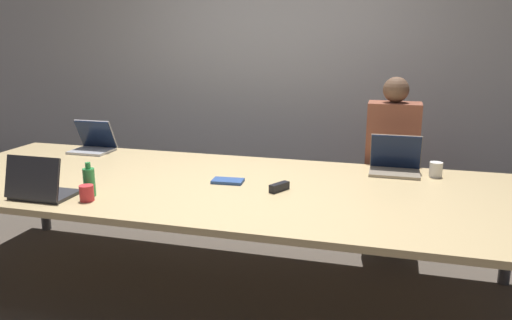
{
  "coord_description": "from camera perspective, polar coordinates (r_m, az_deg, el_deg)",
  "views": [
    {
      "loc": [
        1.07,
        -2.97,
        1.7
      ],
      "look_at": [
        0.21,
        0.1,
        0.91
      ],
      "focal_mm": 35.0,
      "sensor_mm": 36.0,
      "label": 1
    }
  ],
  "objects": [
    {
      "name": "laptop_near_left",
      "position": [
        3.24,
        -23.54,
        -2.77
      ],
      "size": [
        0.36,
        0.26,
        0.27
      ],
      "rotation": [
        0.0,
        0.0,
        3.14
      ],
      "color": "#333338",
      "rests_on": "conference_table"
    },
    {
      "name": "stapler",
      "position": [
        3.13,
        2.68,
        -3.1
      ],
      "size": [
        0.11,
        0.15,
        0.05
      ],
      "rotation": [
        0.0,
        0.0,
        -0.49
      ],
      "color": "black",
      "rests_on": "conference_table"
    },
    {
      "name": "cup_far_right",
      "position": [
        3.65,
        19.86,
        -1.03
      ],
      "size": [
        0.09,
        0.09,
        0.1
      ],
      "color": "white",
      "rests_on": "conference_table"
    },
    {
      "name": "laptop_far_right",
      "position": [
        3.67,
        15.6,
        -0.23
      ],
      "size": [
        0.35,
        0.26,
        0.27
      ],
      "color": "gray",
      "rests_on": "conference_table"
    },
    {
      "name": "conference_table",
      "position": [
        3.31,
        -4.06,
        -3.44
      ],
      "size": [
        4.15,
        1.56,
        0.76
      ],
      "color": "#D6B77F",
      "rests_on": "ground_plane"
    },
    {
      "name": "curtain_wall",
      "position": [
        4.91,
        3.0,
        10.44
      ],
      "size": [
        12.0,
        0.06,
        2.8
      ],
      "color": "#ADADB2",
      "rests_on": "ground_plane"
    },
    {
      "name": "laptop_far_left",
      "position": [
        4.41,
        -18.06,
        1.92
      ],
      "size": [
        0.33,
        0.27,
        0.26
      ],
      "color": "#B7B7BC",
      "rests_on": "conference_table"
    },
    {
      "name": "cup_near_left",
      "position": [
        3.1,
        -18.78,
        -3.6
      ],
      "size": [
        0.08,
        0.08,
        0.09
      ],
      "color": "red",
      "rests_on": "conference_table"
    },
    {
      "name": "ground_plane",
      "position": [
        3.59,
        -3.86,
        -14.33
      ],
      "size": [
        24.0,
        24.0,
        0.0
      ],
      "primitive_type": "plane",
      "color": "brown"
    },
    {
      "name": "notebook",
      "position": [
        3.31,
        -3.24,
        -2.41
      ],
      "size": [
        0.21,
        0.14,
        0.02
      ],
      "rotation": [
        0.0,
        0.0,
        0.07
      ],
      "color": "#2D4C8C",
      "rests_on": "conference_table"
    },
    {
      "name": "bottle_near_left",
      "position": [
        3.18,
        -18.52,
        -2.36
      ],
      "size": [
        0.07,
        0.07,
        0.21
      ],
      "color": "green",
      "rests_on": "conference_table"
    },
    {
      "name": "person_far_right",
      "position": [
        4.09,
        15.15,
        -1.0
      ],
      "size": [
        0.4,
        0.24,
        1.4
      ],
      "color": "#2D2D38",
      "rests_on": "ground_plane"
    }
  ]
}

